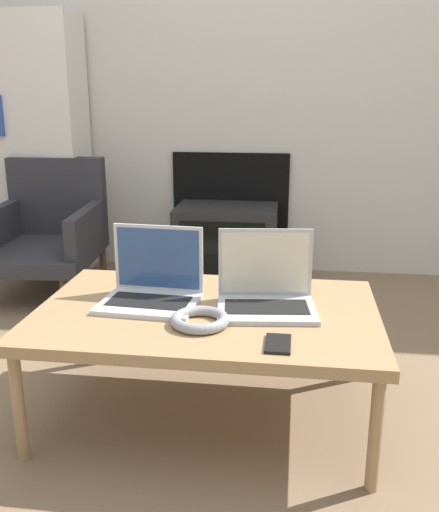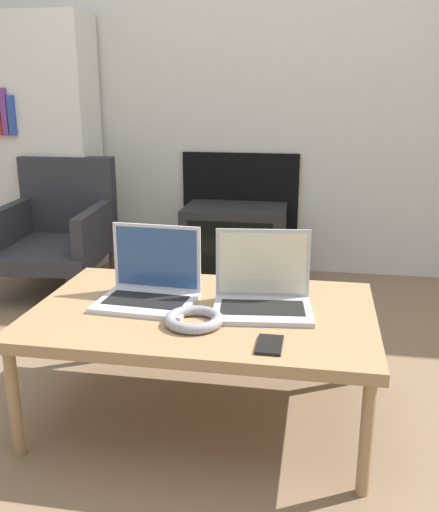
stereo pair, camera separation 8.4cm
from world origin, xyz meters
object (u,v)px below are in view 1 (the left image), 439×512
Objects in this scene: phone at (278,344)px; tv at (226,243)px; laptop_left at (153,286)px; headphones at (199,320)px; armchair at (49,227)px; laptop_right at (266,291)px.

phone is 0.21× the size of tv.
laptop_left is 0.26m from headphones.
laptop_left is at bearing -57.64° from armchair.
armchair is (-0.87, 1.14, -0.10)m from laptop_left.
tv is at bearing 101.84° from phone.
laptop_right is at bearing 3.61° from laptop_left.
phone is (0.05, -0.28, -0.05)m from laptop_right.
laptop_left is 0.51m from phone.
headphones is at bearing -85.78° from tv.
phone is at bearing -24.79° from headphones.
laptop_left is 1.43m from armchair.
armchair is at bearing 128.84° from headphones.
laptop_left is at bearing 173.41° from laptop_right.
headphones is 1.61m from tv.
laptop_left is 1.82× the size of headphones.
laptop_right is at bearing -47.53° from armchair.
phone is at bearing -86.47° from laptop_right.
headphones is at bearing -39.72° from laptop_left.
laptop_right is at bearing 100.10° from phone.
tv reaches higher than headphones.
laptop_left is 1.43m from tv.
phone is at bearing -78.16° from tv.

